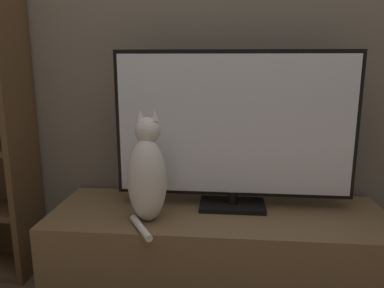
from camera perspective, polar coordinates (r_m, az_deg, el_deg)
wall_back at (r=1.90m, az=4.64°, el=18.69°), size 4.80×0.05×2.60m
tv_stand at (r=1.81m, az=3.86°, el=-16.52°), size 1.50×0.52×0.43m
tv at (r=1.67m, az=6.44°, el=2.29°), size 1.07×0.18×0.71m
cat at (r=1.58m, az=-6.82°, el=-4.69°), size 0.17×0.29×0.47m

